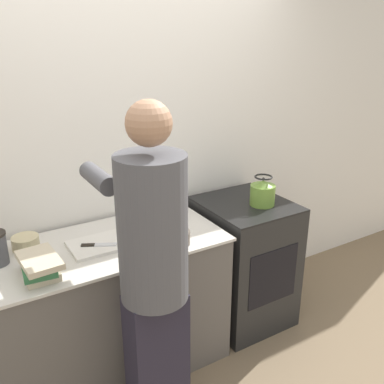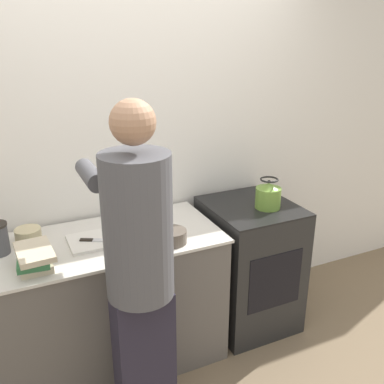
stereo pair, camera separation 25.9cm
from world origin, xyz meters
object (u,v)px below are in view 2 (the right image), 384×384
(cutting_board, at_px, (102,239))
(knife, at_px, (96,240))
(oven, at_px, (249,264))
(kettle, at_px, (268,196))
(bowl_prep, at_px, (28,235))
(person, at_px, (139,269))

(cutting_board, height_order, knife, knife)
(oven, xyz_separation_m, knife, (-1.09, -0.02, 0.44))
(oven, relative_size, kettle, 4.48)
(knife, height_order, kettle, kettle)
(oven, relative_size, knife, 4.81)
(oven, distance_m, bowl_prep, 1.52)
(bowl_prep, bearing_deg, cutting_board, -24.83)
(person, relative_size, knife, 9.26)
(oven, height_order, knife, oven)
(oven, height_order, kettle, kettle)
(knife, bearing_deg, cutting_board, 58.06)
(oven, xyz_separation_m, cutting_board, (-1.05, 0.00, 0.43))
(cutting_board, distance_m, bowl_prep, 0.43)
(cutting_board, xyz_separation_m, knife, (-0.04, -0.02, 0.01))
(bowl_prep, bearing_deg, person, -58.85)
(person, height_order, cutting_board, person)
(oven, height_order, cutting_board, oven)
(oven, bearing_deg, kettle, -49.01)
(oven, bearing_deg, bowl_prep, 172.80)
(oven, height_order, bowl_prep, bowl_prep)
(cutting_board, height_order, kettle, kettle)
(person, xyz_separation_m, bowl_prep, (-0.44, 0.73, -0.05))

